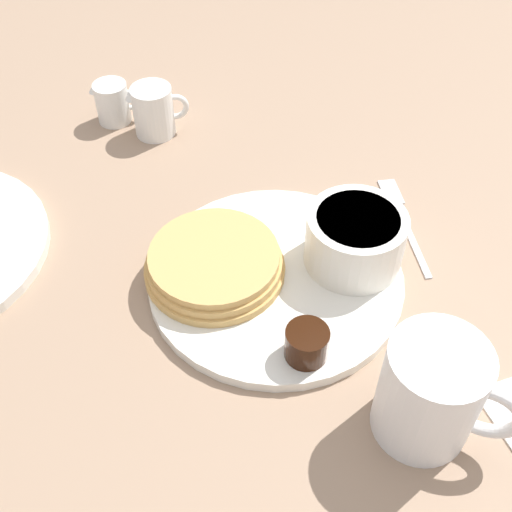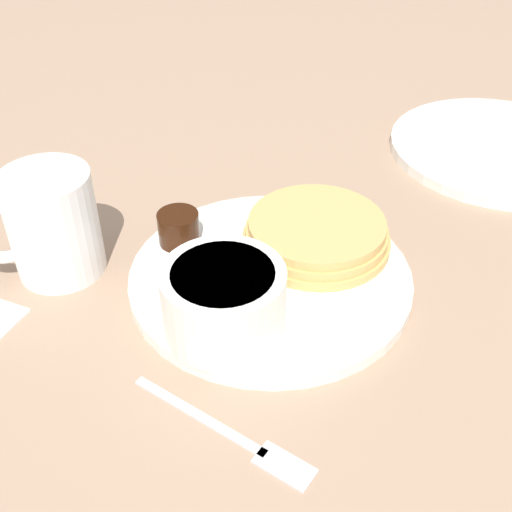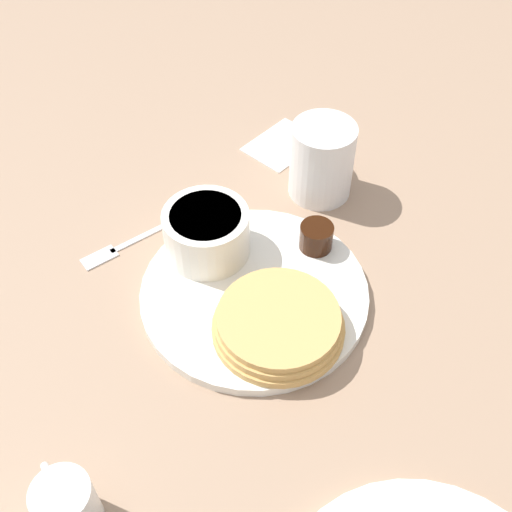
{
  "view_description": "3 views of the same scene",
  "coord_description": "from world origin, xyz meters",
  "px_view_note": "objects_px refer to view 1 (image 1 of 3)",
  "views": [
    {
      "loc": [
        0.34,
        -0.24,
        0.49
      ],
      "look_at": [
        -0.01,
        -0.02,
        0.04
      ],
      "focal_mm": 45.0,
      "sensor_mm": 36.0,
      "label": 1
    },
    {
      "loc": [
        -0.07,
        0.44,
        0.38
      ],
      "look_at": [
        0.01,
        0.01,
        0.03
      ],
      "focal_mm": 45.0,
      "sensor_mm": 36.0,
      "label": 2
    },
    {
      "loc": [
        -0.38,
        -0.22,
        0.56
      ],
      "look_at": [
        0.01,
        0.01,
        0.05
      ],
      "focal_mm": 45.0,
      "sensor_mm": 36.0,
      "label": 3
    }
  ],
  "objects_px": {
    "coffee_mug": "(433,393)",
    "creamer_pitcher_near": "(154,110)",
    "fork": "(401,213)",
    "plate": "(276,278)",
    "creamer_pitcher_far": "(113,102)",
    "bowl": "(355,238)"
  },
  "relations": [
    {
      "from": "plate",
      "to": "creamer_pitcher_far",
      "type": "bearing_deg",
      "value": -176.38
    },
    {
      "from": "plate",
      "to": "bowl",
      "type": "height_order",
      "value": "bowl"
    },
    {
      "from": "coffee_mug",
      "to": "fork",
      "type": "bearing_deg",
      "value": 142.69
    },
    {
      "from": "plate",
      "to": "creamer_pitcher_near",
      "type": "distance_m",
      "value": 0.29
    },
    {
      "from": "bowl",
      "to": "creamer_pitcher_far",
      "type": "relative_size",
      "value": 1.69
    },
    {
      "from": "creamer_pitcher_near",
      "to": "creamer_pitcher_far",
      "type": "xyz_separation_m",
      "value": [
        -0.05,
        -0.03,
        -0.01
      ]
    },
    {
      "from": "coffee_mug",
      "to": "creamer_pitcher_near",
      "type": "bearing_deg",
      "value": -179.4
    },
    {
      "from": "creamer_pitcher_near",
      "to": "fork",
      "type": "distance_m",
      "value": 0.32
    },
    {
      "from": "plate",
      "to": "creamer_pitcher_far",
      "type": "relative_size",
      "value": 4.38
    },
    {
      "from": "creamer_pitcher_far",
      "to": "coffee_mug",
      "type": "bearing_deg",
      "value": 4.04
    },
    {
      "from": "bowl",
      "to": "coffee_mug",
      "type": "height_order",
      "value": "coffee_mug"
    },
    {
      "from": "creamer_pitcher_far",
      "to": "fork",
      "type": "relative_size",
      "value": 0.4
    },
    {
      "from": "fork",
      "to": "creamer_pitcher_near",
      "type": "bearing_deg",
      "value": -150.29
    },
    {
      "from": "bowl",
      "to": "fork",
      "type": "height_order",
      "value": "bowl"
    },
    {
      "from": "creamer_pitcher_far",
      "to": "fork",
      "type": "bearing_deg",
      "value": 30.14
    },
    {
      "from": "plate",
      "to": "fork",
      "type": "relative_size",
      "value": 1.74
    },
    {
      "from": "plate",
      "to": "fork",
      "type": "height_order",
      "value": "plate"
    },
    {
      "from": "coffee_mug",
      "to": "creamer_pitcher_far",
      "type": "height_order",
      "value": "coffee_mug"
    },
    {
      "from": "plate",
      "to": "creamer_pitcher_far",
      "type": "height_order",
      "value": "creamer_pitcher_far"
    },
    {
      "from": "bowl",
      "to": "fork",
      "type": "relative_size",
      "value": 0.67
    },
    {
      "from": "plate",
      "to": "bowl",
      "type": "bearing_deg",
      "value": 72.44
    },
    {
      "from": "creamer_pitcher_near",
      "to": "coffee_mug",
      "type": "bearing_deg",
      "value": 0.6
    }
  ]
}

